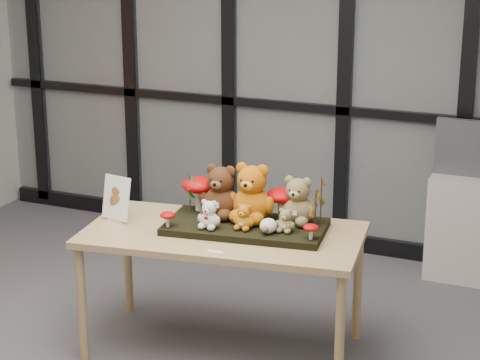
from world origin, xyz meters
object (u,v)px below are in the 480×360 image
at_px(bear_beige_small, 286,219).
at_px(monitor, 476,149).
at_px(plush_cream_hedgehog, 268,225).
at_px(display_table, 223,243).
at_px(bear_brown_medium, 221,188).
at_px(bear_small_yellow, 244,215).
at_px(sign_holder, 116,201).
at_px(bear_pooh_yellow, 252,189).
at_px(mushroom_back_right, 282,202).
at_px(mushroom_front_left, 168,218).
at_px(mushroom_back_left, 199,192).
at_px(bear_white_bow, 209,213).
at_px(diorama_tray, 246,227).
at_px(mushroom_front_right, 311,231).
at_px(cabinet, 470,228).
at_px(bear_tan_back, 298,197).

relative_size(bear_beige_small, monitor, 0.27).
bearing_deg(plush_cream_hedgehog, display_table, 167.88).
bearing_deg(bear_brown_medium, bear_small_yellow, -44.73).
bearing_deg(sign_holder, bear_pooh_yellow, 25.85).
bearing_deg(mushroom_back_right, bear_brown_medium, -164.72).
height_order(bear_beige_small, mushroom_front_left, bear_beige_small).
height_order(bear_pooh_yellow, mushroom_back_left, bear_pooh_yellow).
relative_size(bear_brown_medium, bear_white_bow, 1.88).
bearing_deg(diorama_tray, mushroom_front_left, -158.25).
xyz_separation_m(mushroom_back_left, mushroom_front_left, (-0.03, -0.32, -0.06)).
height_order(display_table, mushroom_back_right, mushroom_back_right).
bearing_deg(bear_white_bow, display_table, 46.93).
bearing_deg(sign_holder, plush_cream_hedgehog, 12.75).
height_order(bear_white_bow, plush_cream_hedgehog, bear_white_bow).
relative_size(bear_beige_small, mushroom_front_right, 1.57).
height_order(bear_white_bow, mushroom_back_left, mushroom_back_left).
distance_m(bear_white_bow, plush_cream_hedgehog, 0.33).
xyz_separation_m(bear_white_bow, cabinet, (1.14, 1.67, -0.48)).
height_order(mushroom_front_left, sign_holder, sign_holder).
bearing_deg(mushroom_back_left, bear_small_yellow, -27.61).
xyz_separation_m(diorama_tray, bear_small_yellow, (0.03, -0.08, 0.10)).
distance_m(cabinet, monitor, 0.55).
bearing_deg(monitor, bear_pooh_yellow, -123.66).
bearing_deg(diorama_tray, bear_tan_back, 18.82).
xyz_separation_m(diorama_tray, bear_tan_back, (0.25, 0.13, 0.16)).
height_order(bear_tan_back, mushroom_front_right, bear_tan_back).
bearing_deg(diorama_tray, cabinet, 48.73).
bearing_deg(mushroom_back_right, mushroom_back_left, -174.03).
bearing_deg(mushroom_front_left, diorama_tray, 30.15).
bearing_deg(bear_tan_back, cabinet, 53.92).
bearing_deg(bear_small_yellow, mushroom_back_left, 143.99).
xyz_separation_m(bear_pooh_yellow, bear_beige_small, (0.24, -0.11, -0.11)).
bearing_deg(mushroom_back_left, bear_white_bow, -53.40).
distance_m(diorama_tray, mushroom_front_right, 0.42).
relative_size(bear_white_bow, monitor, 0.33).
relative_size(bear_tan_back, plush_cream_hedgehog, 3.23).
bearing_deg(bear_tan_back, mushroom_front_right, -63.17).
relative_size(bear_tan_back, mushroom_front_right, 3.19).
bearing_deg(monitor, display_table, -123.98).
height_order(plush_cream_hedgehog, mushroom_back_left, mushroom_back_left).
bearing_deg(bear_brown_medium, mushroom_front_right, -22.89).
xyz_separation_m(plush_cream_hedgehog, mushroom_front_right, (0.24, 0.00, 0.00)).
xyz_separation_m(bear_white_bow, sign_holder, (-0.58, -0.01, -0.01)).
height_order(bear_tan_back, mushroom_front_left, bear_tan_back).
distance_m(display_table, cabinet, 1.96).
xyz_separation_m(bear_small_yellow, sign_holder, (-0.76, -0.06, 0.00)).
bearing_deg(bear_pooh_yellow, cabinet, 47.60).
relative_size(diorama_tray, bear_pooh_yellow, 2.44).
distance_m(bear_beige_small, sign_holder, 0.99).
xyz_separation_m(display_table, monitor, (1.09, 1.62, 0.26)).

